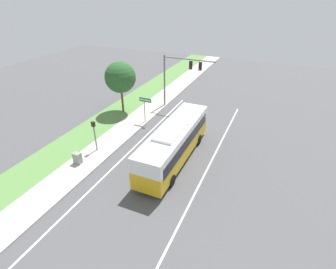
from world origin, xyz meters
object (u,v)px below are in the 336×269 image
object	(u,v)px
signal_gantry	(179,72)
street_sign	(145,105)
utility_cabinet	(77,158)
bus	(174,141)
pedestrian_signal	(94,131)

from	to	relation	value
signal_gantry	street_sign	bearing A→B (deg)	-109.36
street_sign	utility_cabinet	bearing A→B (deg)	-99.83
signal_gantry	street_sign	distance (m)	5.97
utility_cabinet	bus	bearing A→B (deg)	29.05
bus	street_sign	xyz separation A→B (m)	(-5.53, 5.17, 0.27)
signal_gantry	utility_cabinet	bearing A→B (deg)	-103.36
signal_gantry	street_sign	xyz separation A→B (m)	(-1.81, -5.15, -2.40)
utility_cabinet	street_sign	bearing A→B (deg)	80.17
bus	signal_gantry	world-z (taller)	signal_gantry
street_sign	utility_cabinet	distance (m)	9.38
pedestrian_signal	utility_cabinet	distance (m)	2.72
bus	signal_gantry	xyz separation A→B (m)	(-3.72, 10.33, 2.68)
bus	street_sign	bearing A→B (deg)	136.93
street_sign	utility_cabinet	world-z (taller)	street_sign
pedestrian_signal	street_sign	xyz separation A→B (m)	(1.40, 6.81, 0.07)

